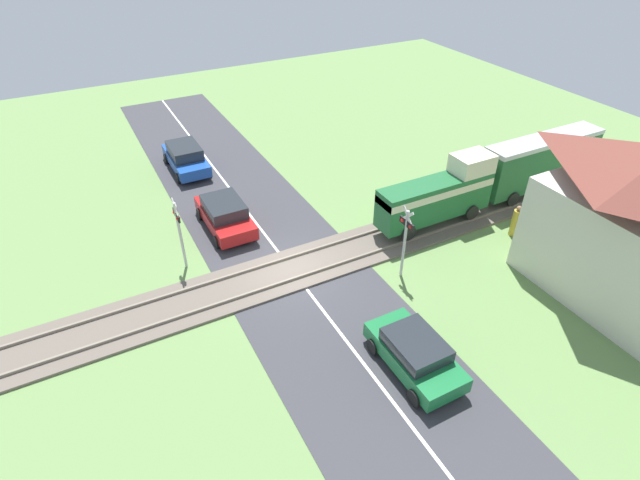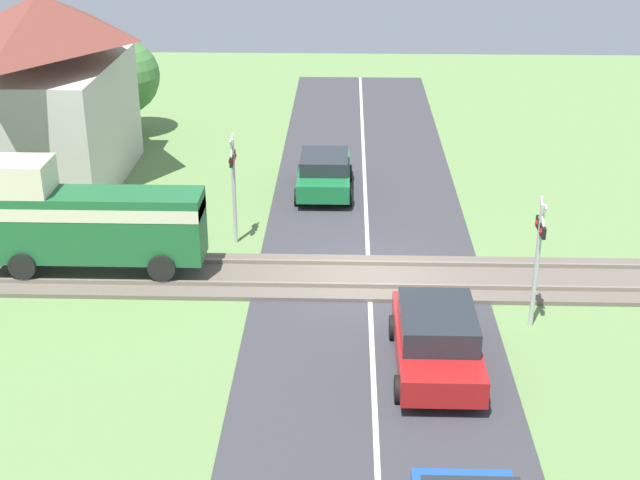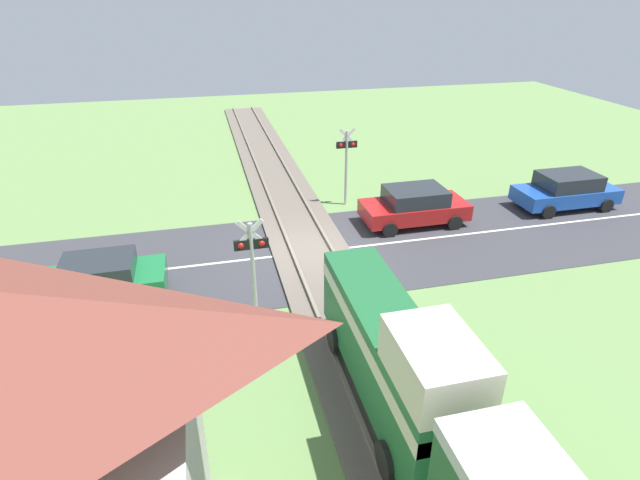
# 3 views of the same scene
# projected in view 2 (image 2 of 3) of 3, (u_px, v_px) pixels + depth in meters

# --- Properties ---
(ground_plane) EXTENTS (60.00, 60.00, 0.00)m
(ground_plane) POSITION_uv_depth(u_px,v_px,m) (369.00, 280.00, 24.93)
(ground_plane) COLOR #66894C
(road_surface) EXTENTS (48.00, 6.40, 0.02)m
(road_surface) POSITION_uv_depth(u_px,v_px,m) (369.00, 279.00, 24.93)
(road_surface) COLOR #38383D
(road_surface) RESTS_ON ground_plane
(track_bed) EXTENTS (2.80, 48.00, 0.24)m
(track_bed) POSITION_uv_depth(u_px,v_px,m) (369.00, 278.00, 24.90)
(track_bed) COLOR #665B51
(track_bed) RESTS_ON ground_plane
(car_near_crossing) EXTENTS (4.19, 2.03, 1.52)m
(car_near_crossing) POSITION_uv_depth(u_px,v_px,m) (437.00, 338.00, 20.38)
(car_near_crossing) COLOR #A81919
(car_near_crossing) RESTS_ON ground_plane
(car_far_side) EXTENTS (3.81, 1.95, 1.39)m
(car_far_side) POSITION_uv_depth(u_px,v_px,m) (324.00, 173.00, 30.95)
(car_far_side) COLOR #197038
(car_far_side) RESTS_ON ground_plane
(crossing_signal_west_approach) EXTENTS (0.90, 0.18, 3.41)m
(crossing_signal_west_approach) POSITION_uv_depth(u_px,v_px,m) (539.00, 247.00, 21.68)
(crossing_signal_west_approach) COLOR #B7B7B7
(crossing_signal_west_approach) RESTS_ON ground_plane
(crossing_signal_east_approach) EXTENTS (0.90, 0.18, 3.41)m
(crossing_signal_east_approach) POSITION_uv_depth(u_px,v_px,m) (233.00, 176.00, 26.43)
(crossing_signal_east_approach) COLOR #B7B7B7
(crossing_signal_east_approach) RESTS_ON ground_plane
(station_building) EXTENTS (7.80, 4.77, 6.67)m
(station_building) POSITION_uv_depth(u_px,v_px,m) (51.00, 94.00, 30.84)
(station_building) COLOR beige
(station_building) RESTS_ON ground_plane
(pedestrian_by_station) EXTENTS (0.40, 0.40, 1.61)m
(pedestrian_by_station) POSITION_uv_depth(u_px,v_px,m) (20.00, 218.00, 27.18)
(pedestrian_by_station) COLOR gold
(pedestrian_by_station) RESTS_ON ground_plane
(tree_by_station) EXTENTS (3.15, 3.15, 4.04)m
(tree_by_station) POSITION_uv_depth(u_px,v_px,m) (121.00, 76.00, 36.72)
(tree_by_station) COLOR brown
(tree_by_station) RESTS_ON ground_plane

